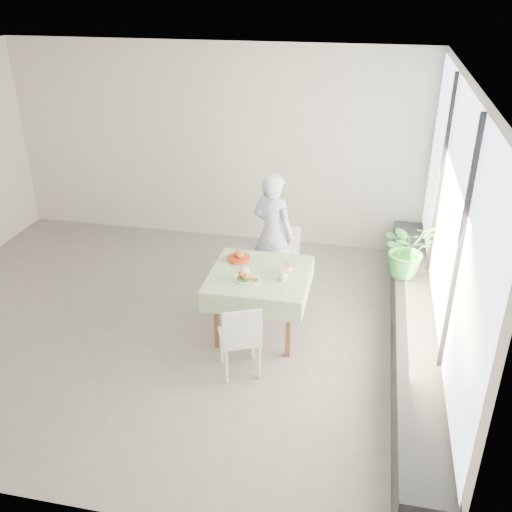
% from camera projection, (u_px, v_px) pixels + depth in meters
% --- Properties ---
extents(floor, '(6.00, 6.00, 0.00)m').
position_uv_depth(floor, '(159.00, 323.00, 6.54)').
color(floor, '#65625F').
rests_on(floor, ground).
extents(ceiling, '(6.00, 6.00, 0.00)m').
position_uv_depth(ceiling, '(136.00, 70.00, 5.27)').
color(ceiling, white).
rests_on(ceiling, ground).
extents(wall_back, '(6.00, 0.02, 2.80)m').
position_uv_depth(wall_back, '(214.00, 145.00, 8.09)').
color(wall_back, beige).
rests_on(wall_back, ground).
extents(wall_front, '(6.00, 0.02, 2.80)m').
position_uv_depth(wall_front, '(8.00, 351.00, 3.72)').
color(wall_front, beige).
rests_on(wall_front, ground).
extents(wall_right, '(0.02, 5.00, 2.80)m').
position_uv_depth(wall_right, '(450.00, 235.00, 5.35)').
color(wall_right, beige).
rests_on(wall_right, ground).
extents(window_pane, '(0.01, 4.80, 2.18)m').
position_uv_depth(window_pane, '(451.00, 210.00, 5.25)').
color(window_pane, '#D1E0F9').
rests_on(window_pane, ground).
extents(window_ledge, '(0.40, 4.80, 0.50)m').
position_uv_depth(window_ledge, '(413.00, 334.00, 5.91)').
color(window_ledge, black).
rests_on(window_ledge, ground).
extents(cafe_table, '(1.04, 1.04, 0.74)m').
position_uv_depth(cafe_table, '(260.00, 296.00, 6.18)').
color(cafe_table, brown).
rests_on(cafe_table, ground).
extents(chair_far, '(0.47, 0.47, 0.86)m').
position_uv_depth(chair_far, '(278.00, 275.00, 7.00)').
color(chair_far, white).
rests_on(chair_far, ground).
extents(chair_near, '(0.50, 0.50, 0.80)m').
position_uv_depth(chair_near, '(240.00, 351.00, 5.65)').
color(chair_near, white).
rests_on(chair_near, ground).
extents(diner, '(0.66, 0.55, 1.53)m').
position_uv_depth(diner, '(273.00, 234.00, 6.89)').
color(diner, '#90AFE7').
rests_on(diner, ground).
extents(main_dish, '(0.28, 0.28, 0.15)m').
position_uv_depth(main_dish, '(246.00, 276.00, 5.89)').
color(main_dish, white).
rests_on(main_dish, cafe_table).
extents(juice_cup_orange, '(0.10, 0.10, 0.28)m').
position_uv_depth(juice_cup_orange, '(288.00, 267.00, 6.04)').
color(juice_cup_orange, white).
rests_on(juice_cup_orange, cafe_table).
extents(juice_cup_lemonade, '(0.10, 0.10, 0.28)m').
position_uv_depth(juice_cup_lemonade, '(283.00, 275.00, 5.89)').
color(juice_cup_lemonade, white).
rests_on(juice_cup_lemonade, cafe_table).
extents(second_dish, '(0.25, 0.25, 0.12)m').
position_uv_depth(second_dish, '(239.00, 257.00, 6.31)').
color(second_dish, '#B92D13').
rests_on(second_dish, cafe_table).
extents(potted_plant, '(0.77, 0.74, 0.66)m').
position_uv_depth(potted_plant, '(407.00, 249.00, 6.39)').
color(potted_plant, '#25702A').
rests_on(potted_plant, window_ledge).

